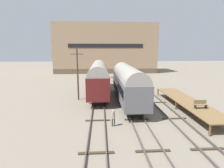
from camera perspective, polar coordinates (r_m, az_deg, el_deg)
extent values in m
plane|color=slate|center=(22.09, 6.47, -8.58)|extent=(200.00, 200.00, 0.00)
cube|color=#4C4742|center=(21.74, -6.44, -8.40)|extent=(0.08, 60.00, 0.16)
cube|color=#4C4742|center=(21.71, -2.62, -8.36)|extent=(0.08, 60.00, 0.16)
cube|color=#3D2D1E|center=(13.62, -5.15, -21.51)|extent=(2.60, 0.24, 0.10)
cube|color=#3D2D1E|center=(18.96, -4.67, -11.75)|extent=(2.60, 0.24, 0.10)
cube|color=#3D2D1E|center=(24.60, -4.42, -6.36)|extent=(2.60, 0.24, 0.10)
cube|color=#3D2D1E|center=(30.39, -4.26, -3.01)|extent=(2.60, 0.24, 0.10)
cube|color=#3D2D1E|center=(36.24, -4.16, -0.73)|extent=(2.60, 0.24, 0.10)
cube|color=#3D2D1E|center=(42.13, -4.09, 0.91)|extent=(2.60, 0.24, 0.10)
cube|color=#3D2D1E|center=(48.05, -4.03, 2.15)|extent=(2.60, 0.24, 0.10)
cube|color=#4C4742|center=(21.92, 4.61, -8.20)|extent=(0.08, 60.00, 0.16)
cube|color=#4C4742|center=(22.16, 8.32, -8.06)|extent=(0.08, 60.00, 0.16)
cube|color=#3D2D1E|center=(14.12, 13.20, -20.50)|extent=(2.60, 0.24, 0.10)
cube|color=#3D2D1E|center=(19.32, 8.03, -11.38)|extent=(2.60, 0.24, 0.10)
cube|color=#3D2D1E|center=(24.88, 5.27, -6.18)|extent=(2.60, 0.24, 0.10)
cube|color=#3D2D1E|center=(30.61, 3.56, -2.89)|extent=(2.60, 0.24, 0.10)
cube|color=#3D2D1E|center=(36.43, 2.40, -0.65)|extent=(2.60, 0.24, 0.10)
cube|color=#3D2D1E|center=(42.30, 1.56, 0.98)|extent=(2.60, 0.24, 0.10)
cube|color=#3D2D1E|center=(48.20, 0.93, 2.21)|extent=(2.60, 0.24, 0.10)
cube|color=#4C4742|center=(22.87, 15.09, -7.73)|extent=(0.08, 60.00, 0.16)
cube|color=#4C4742|center=(23.36, 18.46, -7.53)|extent=(0.08, 60.00, 0.16)
cube|color=#3D2D1E|center=(15.74, 28.66, -18.12)|extent=(2.60, 0.24, 0.10)
cube|color=#3D2D1E|center=(20.54, 19.69, -10.56)|extent=(2.60, 0.24, 0.10)
cube|color=#3D2D1E|center=(25.84, 14.48, -5.84)|extent=(2.60, 0.24, 0.10)
cube|color=#3D2D1E|center=(31.39, 11.14, -2.73)|extent=(2.60, 0.24, 0.10)
cube|color=#3D2D1E|center=(37.09, 8.81, -0.56)|extent=(2.60, 0.24, 0.10)
cube|color=#3D2D1E|center=(42.87, 7.12, 1.03)|extent=(2.60, 0.24, 0.10)
cube|color=#3D2D1E|center=(48.70, 5.82, 2.24)|extent=(2.60, 0.24, 0.10)
cube|color=black|center=(34.96, -4.19, -0.41)|extent=(1.80, 2.40, 1.00)
cube|color=black|center=(24.70, -4.43, -5.21)|extent=(1.80, 2.40, 1.00)
cube|color=#5B1919|center=(29.41, -4.34, 1.38)|extent=(3.01, 16.23, 2.98)
cube|color=black|center=(29.35, -4.35, 2.07)|extent=(3.05, 14.93, 1.07)
cylinder|color=gray|center=(29.20, -4.38, 4.27)|extent=(2.86, 15.91, 2.86)
cube|color=black|center=(30.30, 3.62, -2.16)|extent=(1.80, 2.40, 1.00)
cube|color=black|center=(20.74, 7.11, -8.44)|extent=(1.80, 2.40, 1.00)
cube|color=slate|center=(25.03, 5.10, -0.49)|extent=(2.96, 15.47, 2.83)
cube|color=black|center=(24.96, 5.12, 0.27)|extent=(3.00, 14.24, 1.02)
cylinder|color=gray|center=(24.79, 5.16, 2.72)|extent=(2.81, 15.16, 2.81)
cube|color=brown|center=(24.02, 23.18, -5.08)|extent=(2.99, 14.39, 0.10)
cylinder|color=brown|center=(17.82, 29.38, -13.08)|extent=(0.20, 0.20, 1.04)
cylinder|color=brown|center=(29.95, 14.79, -2.63)|extent=(0.20, 0.20, 1.04)
cylinder|color=brown|center=(30.90, 19.54, -2.49)|extent=(0.20, 0.20, 1.04)
cylinder|color=brown|center=(23.61, 20.14, -6.57)|extent=(0.20, 0.20, 1.04)
cylinder|color=brown|center=(24.80, 25.87, -6.18)|extent=(0.20, 0.20, 1.04)
cube|color=brown|center=(21.31, 27.00, -6.04)|extent=(1.40, 0.40, 0.06)
cube|color=brown|center=(21.38, 26.83, -5.25)|extent=(1.40, 0.06, 0.45)
cube|color=black|center=(21.08, 25.54, -6.74)|extent=(0.06, 0.40, 0.40)
cube|color=black|center=(21.68, 28.31, -6.52)|extent=(0.06, 0.40, 0.40)
cylinder|color=#282833|center=(17.54, 0.11, -12.41)|extent=(0.12, 0.12, 0.80)
cylinder|color=#282833|center=(17.55, 0.77, -12.39)|extent=(0.12, 0.12, 0.80)
cylinder|color=gray|center=(17.27, 0.44, -10.17)|extent=(0.32, 0.32, 0.67)
sphere|color=tan|center=(17.11, 0.44, -8.79)|extent=(0.22, 0.22, 0.22)
cylinder|color=#473828|center=(26.30, -11.15, 3.13)|extent=(0.24, 0.24, 7.75)
cube|color=#473828|center=(26.08, -11.39, 9.56)|extent=(1.80, 0.12, 0.12)
cube|color=brown|center=(61.10, -2.10, 4.75)|extent=(33.27, 10.44, 1.59)
cube|color=#9E7F60|center=(60.76, -2.15, 12.25)|extent=(33.27, 10.44, 14.35)
cube|color=black|center=(55.50, -2.01, 12.38)|extent=(23.29, 0.10, 1.20)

